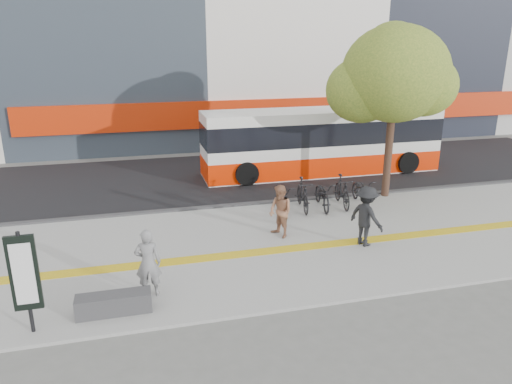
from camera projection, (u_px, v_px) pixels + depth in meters
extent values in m
plane|color=#5E5E59|center=(222.00, 276.00, 12.23)|extent=(120.00, 120.00, 0.00)
cube|color=gray|center=(212.00, 251.00, 13.60)|extent=(40.00, 7.00, 0.08)
cube|color=gold|center=(215.00, 257.00, 13.13)|extent=(40.00, 0.45, 0.01)
cube|color=black|center=(183.00, 179.00, 20.51)|extent=(40.00, 8.00, 0.06)
cube|color=#353537|center=(195.00, 209.00, 16.81)|extent=(40.00, 0.25, 0.14)
cube|color=red|center=(209.00, 114.00, 25.04)|extent=(19.00, 0.50, 1.40)
cube|color=red|center=(500.00, 103.00, 29.36)|extent=(15.20, 0.50, 1.40)
cube|color=#353537|center=(114.00, 304.00, 10.41)|extent=(1.60, 0.45, 0.45)
cylinder|color=black|center=(26.00, 283.00, 9.48)|extent=(0.08, 0.08, 2.20)
cube|color=black|center=(24.00, 273.00, 9.41)|extent=(0.55, 0.08, 1.60)
cube|color=white|center=(24.00, 274.00, 9.36)|extent=(0.40, 0.02, 1.30)
cylinder|color=#382319|center=(388.00, 154.00, 17.77)|extent=(0.28, 0.28, 3.20)
ellipsoid|color=#466622|center=(395.00, 74.00, 16.88)|extent=(3.80, 3.80, 3.42)
ellipsoid|color=#466622|center=(362.00, 90.00, 17.28)|extent=(2.60, 2.60, 2.34)
ellipsoid|color=#466622|center=(423.00, 86.00, 16.85)|extent=(2.40, 2.40, 2.16)
ellipsoid|color=#466622|center=(393.00, 49.00, 17.44)|extent=(2.20, 2.20, 1.98)
cube|color=silver|center=(322.00, 141.00, 21.08)|extent=(10.49, 2.18, 2.80)
cube|color=red|center=(321.00, 162.00, 21.36)|extent=(10.51, 2.20, 0.87)
cube|color=black|center=(322.00, 131.00, 20.93)|extent=(10.51, 2.20, 0.96)
cylinder|color=black|center=(247.00, 174.00, 19.47)|extent=(0.96, 0.31, 0.96)
cylinder|color=black|center=(235.00, 161.00, 21.49)|extent=(0.96, 0.31, 0.96)
cylinder|color=black|center=(408.00, 162.00, 21.24)|extent=(0.96, 0.31, 0.96)
cylinder|color=black|center=(383.00, 152.00, 23.25)|extent=(0.96, 0.31, 0.96)
imported|color=black|center=(282.00, 198.00, 16.43)|extent=(0.92, 1.96, 0.99)
imported|color=black|center=(303.00, 195.00, 16.59)|extent=(0.78, 1.88, 1.10)
imported|color=black|center=(323.00, 194.00, 16.78)|extent=(0.92, 1.96, 0.99)
imported|color=black|center=(342.00, 191.00, 16.94)|extent=(0.78, 1.88, 1.10)
imported|color=black|center=(361.00, 191.00, 17.14)|extent=(0.92, 1.96, 0.99)
imported|color=black|center=(148.00, 263.00, 10.96)|extent=(0.65, 0.47, 1.64)
imported|color=#98664A|center=(280.00, 211.00, 14.26)|extent=(0.85, 0.94, 1.59)
imported|color=black|center=(366.00, 216.00, 13.67)|extent=(1.04, 1.30, 1.75)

